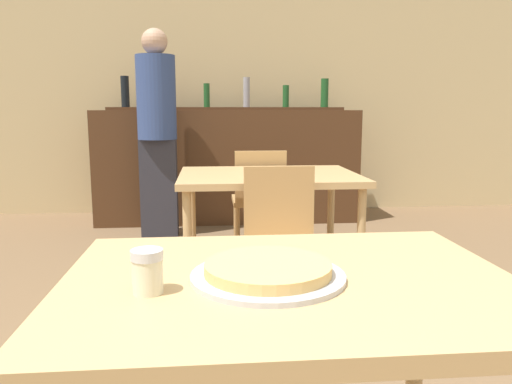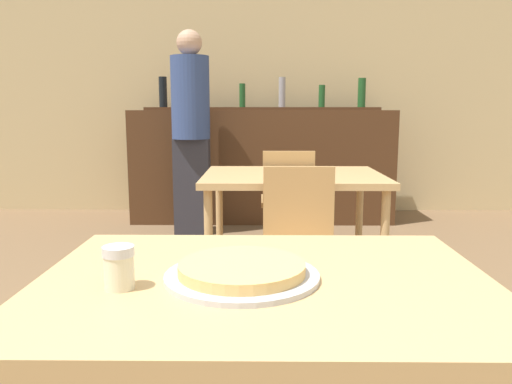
{
  "view_description": "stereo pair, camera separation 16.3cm",
  "coord_description": "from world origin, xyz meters",
  "px_view_note": "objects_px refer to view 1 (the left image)",
  "views": [
    {
      "loc": [
        -0.17,
        -1.05,
        1.12
      ],
      "look_at": [
        -0.02,
        0.55,
        0.86
      ],
      "focal_mm": 35.0,
      "sensor_mm": 36.0,
      "label": 1
    },
    {
      "loc": [
        -0.01,
        -1.06,
        1.12
      ],
      "look_at": [
        -0.02,
        0.55,
        0.86
      ],
      "focal_mm": 35.0,
      "sensor_mm": 36.0,
      "label": 2
    }
  ],
  "objects_px": {
    "chair_far_side_front": "(282,233)",
    "cheese_shaker": "(147,271)",
    "chair_far_side_back": "(259,195)",
    "pizza_tray": "(268,272)",
    "person_standing": "(157,125)"
  },
  "relations": [
    {
      "from": "chair_far_side_front",
      "to": "cheese_shaker",
      "type": "distance_m",
      "value": 1.65
    },
    {
      "from": "chair_far_side_back",
      "to": "cheese_shaker",
      "type": "height_order",
      "value": "cheese_shaker"
    },
    {
      "from": "chair_far_side_front",
      "to": "pizza_tray",
      "type": "bearing_deg",
      "value": -99.31
    },
    {
      "from": "chair_far_side_back",
      "to": "person_standing",
      "type": "xyz_separation_m",
      "value": [
        -0.83,
        0.74,
        0.51
      ]
    },
    {
      "from": "chair_far_side_back",
      "to": "pizza_tray",
      "type": "bearing_deg",
      "value": 84.84
    },
    {
      "from": "chair_far_side_front",
      "to": "person_standing",
      "type": "distance_m",
      "value": 2.17
    },
    {
      "from": "chair_far_side_front",
      "to": "cheese_shaker",
      "type": "bearing_deg",
      "value": -107.73
    },
    {
      "from": "pizza_tray",
      "to": "cheese_shaker",
      "type": "xyz_separation_m",
      "value": [
        -0.25,
        -0.06,
        0.03
      ]
    },
    {
      "from": "pizza_tray",
      "to": "chair_far_side_front",
      "type": "bearing_deg",
      "value": 80.69
    },
    {
      "from": "chair_far_side_back",
      "to": "cheese_shaker",
      "type": "xyz_separation_m",
      "value": [
        -0.49,
        -2.75,
        0.32
      ]
    },
    {
      "from": "pizza_tray",
      "to": "chair_far_side_back",
      "type": "bearing_deg",
      "value": 84.84
    },
    {
      "from": "chair_far_side_front",
      "to": "chair_far_side_back",
      "type": "xyz_separation_m",
      "value": [
        -0.0,
        1.21,
        0.0
      ]
    },
    {
      "from": "chair_far_side_front",
      "to": "chair_far_side_back",
      "type": "distance_m",
      "value": 1.21
    },
    {
      "from": "chair_far_side_back",
      "to": "person_standing",
      "type": "bearing_deg",
      "value": -41.56
    },
    {
      "from": "chair_far_side_back",
      "to": "person_standing",
      "type": "distance_m",
      "value": 1.22
    }
  ]
}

